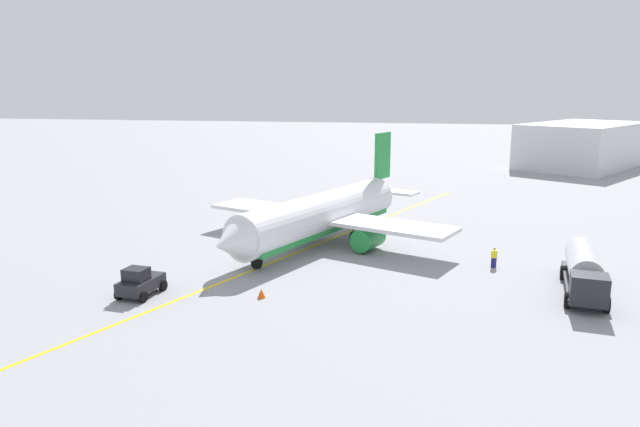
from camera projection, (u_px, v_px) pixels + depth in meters
name	position (u px, v px, depth m)	size (l,w,h in m)	color
ground_plane	(320.00, 244.00, 57.18)	(400.00, 400.00, 0.00)	#939399
airplane	(323.00, 215.00, 56.96)	(29.41, 25.96, 9.97)	white
fuel_tanker	(584.00, 270.00, 43.14)	(10.74, 4.04, 3.15)	#2D2D33
pushback_tug	(140.00, 282.00, 42.69)	(3.79, 2.64, 2.20)	#232328
refueling_worker	(494.00, 258.00, 49.51)	(0.62, 0.55, 1.71)	navy
safety_cone_nose	(261.00, 293.00, 42.37)	(0.61, 0.61, 0.68)	#F2590F
distant_hangar	(583.00, 145.00, 111.83)	(32.07, 28.40, 8.30)	silver
taxi_line_marking	(320.00, 243.00, 57.18)	(68.37, 0.30, 0.01)	yellow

